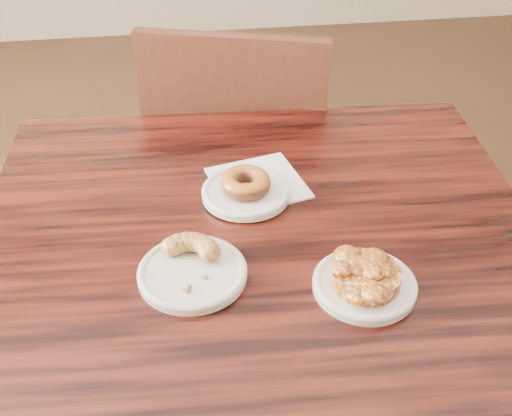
{
  "coord_description": "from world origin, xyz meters",
  "views": [
    {
      "loc": [
        -0.37,
        -1.04,
        1.41
      ],
      "look_at": [
        -0.26,
        -0.24,
        0.8
      ],
      "focal_mm": 45.0,
      "sensor_mm": 36.0,
      "label": 1
    }
  ],
  "objects": [
    {
      "name": "cafe_table",
      "position": [
        -0.26,
        -0.29,
        0.38
      ],
      "size": [
        0.96,
        0.96,
        0.75
      ],
      "primitive_type": "cube",
      "rotation": [
        0.0,
        0.0,
        -0.05
      ],
      "color": "black",
      "rests_on": "floor"
    },
    {
      "name": "floor",
      "position": [
        0.0,
        0.0,
        0.0
      ],
      "size": [
        5.0,
        5.0,
        0.0
      ],
      "primitive_type": "plane",
      "color": "black",
      "rests_on": "ground"
    },
    {
      "name": "glazed_donut",
      "position": [
        -0.26,
        -0.14,
        0.78
      ],
      "size": [
        0.09,
        0.09,
        0.03
      ],
      "primitive_type": "torus",
      "color": "brown",
      "rests_on": "plate_donut"
    },
    {
      "name": "plate_donut",
      "position": [
        -0.26,
        -0.14,
        0.76
      ],
      "size": [
        0.15,
        0.15,
        0.01
      ],
      "primitive_type": "cylinder",
      "color": "white",
      "rests_on": "napkin"
    },
    {
      "name": "cruller_fragment",
      "position": [
        -0.37,
        -0.33,
        0.78
      ],
      "size": [
        0.11,
        0.11,
        0.03
      ],
      "primitive_type": null,
      "color": "brown",
      "rests_on": "plate_cruller"
    },
    {
      "name": "chair_far",
      "position": [
        -0.2,
        0.39,
        0.45
      ],
      "size": [
        0.56,
        0.56,
        0.9
      ],
      "primitive_type": null,
      "rotation": [
        0.0,
        0.0,
        2.86
      ],
      "color": "black",
      "rests_on": "floor"
    },
    {
      "name": "plate_fritter",
      "position": [
        -0.12,
        -0.39,
        0.76
      ],
      "size": [
        0.15,
        0.15,
        0.01
      ],
      "primitive_type": "cylinder",
      "color": "white",
      "rests_on": "cafe_table"
    },
    {
      "name": "apple_fritter",
      "position": [
        -0.12,
        -0.39,
        0.78
      ],
      "size": [
        0.14,
        0.14,
        0.03
      ],
      "primitive_type": null,
      "color": "#451C07",
      "rests_on": "plate_fritter"
    },
    {
      "name": "plate_cruller",
      "position": [
        -0.37,
        -0.33,
        0.76
      ],
      "size": [
        0.16,
        0.16,
        0.01
      ],
      "primitive_type": "cylinder",
      "color": "silver",
      "rests_on": "cafe_table"
    },
    {
      "name": "napkin",
      "position": [
        -0.24,
        -0.11,
        0.75
      ],
      "size": [
        0.18,
        0.18,
        0.0
      ],
      "primitive_type": "cube",
      "rotation": [
        0.0,
        0.0,
        0.23
      ],
      "color": "white",
      "rests_on": "cafe_table"
    }
  ]
}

